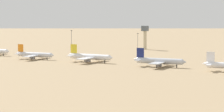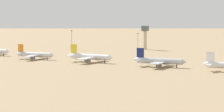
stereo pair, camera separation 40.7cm
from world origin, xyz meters
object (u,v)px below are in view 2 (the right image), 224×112
at_px(control_tower, 145,35).
at_px(light_pole_east, 138,39).
at_px(parked_jet_navy_3, 159,61).
at_px(parked_jet_yellow_2, 90,57).
at_px(parked_jet_orange_1, 34,55).
at_px(light_pole_mid, 72,38).

height_order(control_tower, light_pole_east, control_tower).
xyz_separation_m(parked_jet_navy_3, control_tower, (-81.36, 124.44, 9.24)).
bearing_deg(parked_jet_yellow_2, control_tower, 97.91).
relative_size(parked_jet_orange_1, light_pole_mid, 2.03).
xyz_separation_m(parked_jet_yellow_2, parked_jet_navy_3, (55.67, 0.24, -0.09)).
xyz_separation_m(control_tower, light_pole_east, (-15.15, 12.76, -4.97)).
distance_m(parked_jet_yellow_2, parked_jet_navy_3, 55.67).
xyz_separation_m(parked_jet_yellow_2, light_pole_east, (-40.84, 137.43, 4.18)).
relative_size(parked_jet_yellow_2, control_tower, 1.73).
height_order(parked_jet_navy_3, control_tower, control_tower).
xyz_separation_m(parked_jet_navy_3, light_pole_east, (-96.51, 137.20, 4.27)).
relative_size(parked_jet_navy_3, light_pole_east, 2.61).
bearing_deg(light_pole_east, parked_jet_navy_3, -54.88).
bearing_deg(light_pole_east, control_tower, -40.10).
bearing_deg(parked_jet_yellow_2, light_pole_mid, 128.53).
xyz_separation_m(parked_jet_yellow_2, light_pole_mid, (-98.44, 108.34, 5.44)).
height_order(control_tower, light_pole_mid, control_tower).
distance_m(parked_jet_orange_1, control_tower, 131.44).
bearing_deg(parked_jet_navy_3, light_pole_mid, 135.41).
xyz_separation_m(parked_jet_yellow_2, control_tower, (-25.69, 124.68, 9.15)).
height_order(parked_jet_yellow_2, light_pole_mid, light_pole_mid).
bearing_deg(light_pole_east, parked_jet_orange_1, -92.80).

